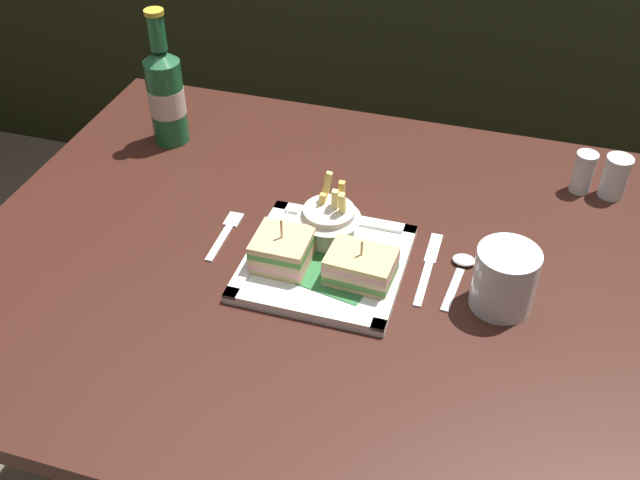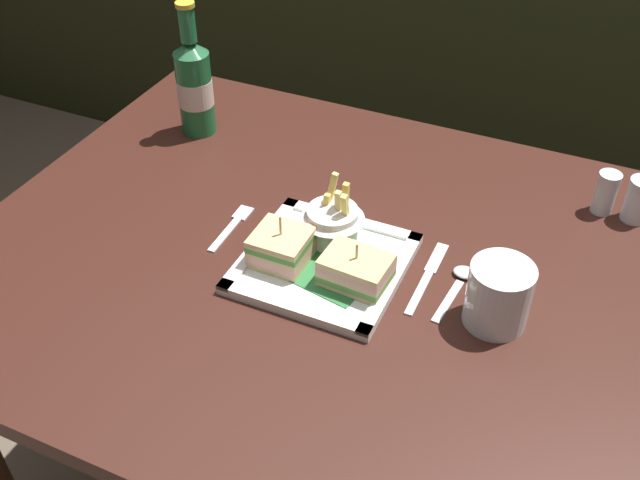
{
  "view_description": "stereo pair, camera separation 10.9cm",
  "coord_description": "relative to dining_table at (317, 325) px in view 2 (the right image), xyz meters",
  "views": [
    {
      "loc": [
        0.26,
        -0.82,
        1.5
      ],
      "look_at": [
        0.01,
        -0.01,
        0.8
      ],
      "focal_mm": 41.24,
      "sensor_mm": 36.0,
      "label": 1
    },
    {
      "loc": [
        0.36,
        -0.78,
        1.5
      ],
      "look_at": [
        0.01,
        -0.01,
        0.8
      ],
      "focal_mm": 41.24,
      "sensor_mm": 36.0,
      "label": 2
    }
  ],
  "objects": [
    {
      "name": "dining_table",
      "position": [
        0.0,
        0.0,
        0.0
      ],
      "size": [
        1.08,
        0.89,
        0.76
      ],
      "color": "#391B15",
      "rests_on": "ground_plane"
    },
    {
      "name": "square_plate",
      "position": [
        0.02,
        -0.02,
        0.16
      ],
      "size": [
        0.23,
        0.23,
        0.02
      ],
      "color": "white",
      "rests_on": "dining_table"
    },
    {
      "name": "sandwich_half_left",
      "position": [
        -0.04,
        -0.04,
        0.19
      ],
      "size": [
        0.08,
        0.08,
        0.08
      ],
      "color": "tan",
      "rests_on": "square_plate"
    },
    {
      "name": "sandwich_half_right",
      "position": [
        0.08,
        -0.04,
        0.19
      ],
      "size": [
        0.1,
        0.08,
        0.07
      ],
      "color": "tan",
      "rests_on": "square_plate"
    },
    {
      "name": "fries_cup",
      "position": [
        0.01,
        0.03,
        0.21
      ],
      "size": [
        0.1,
        0.1,
        0.11
      ],
      "color": "white",
      "rests_on": "square_plate"
    },
    {
      "name": "beer_bottle",
      "position": [
        -0.36,
        0.24,
        0.25
      ],
      "size": [
        0.07,
        0.07,
        0.25
      ],
      "color": "#1C6333",
      "rests_on": "dining_table"
    },
    {
      "name": "water_glass",
      "position": [
        0.28,
        -0.03,
        0.2
      ],
      "size": [
        0.09,
        0.09,
        0.1
      ],
      "color": "silver",
      "rests_on": "dining_table"
    },
    {
      "name": "fork",
      "position": [
        -0.15,
        0.01,
        0.16
      ],
      "size": [
        0.02,
        0.12,
        0.0
      ],
      "color": "silver",
      "rests_on": "dining_table"
    },
    {
      "name": "knife",
      "position": [
        0.17,
        0.02,
        0.16
      ],
      "size": [
        0.02,
        0.17,
        0.0
      ],
      "color": "silver",
      "rests_on": "dining_table"
    },
    {
      "name": "spoon",
      "position": [
        0.22,
        0.03,
        0.16
      ],
      "size": [
        0.03,
        0.13,
        0.01
      ],
      "color": "silver",
      "rests_on": "dining_table"
    },
    {
      "name": "salt_shaker",
      "position": [
        0.38,
        0.29,
        0.19
      ],
      "size": [
        0.04,
        0.04,
        0.07
      ],
      "color": "silver",
      "rests_on": "dining_table"
    },
    {
      "name": "pepper_shaker",
      "position": [
        0.43,
        0.29,
        0.19
      ],
      "size": [
        0.04,
        0.04,
        0.07
      ],
      "color": "silver",
      "rests_on": "dining_table"
    }
  ]
}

